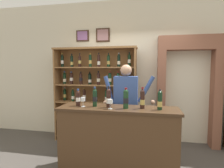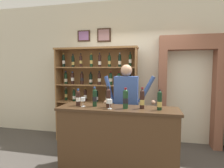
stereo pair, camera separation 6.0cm
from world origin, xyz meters
name	(u,v)px [view 2 (the right image)]	position (x,y,z in m)	size (l,w,h in m)	color
back_wall	(131,70)	(0.00, 1.54, 1.60)	(12.00, 0.19, 3.21)	beige
wine_shelf	(96,91)	(-0.75, 1.18, 1.13)	(1.87, 0.37, 2.11)	olive
archway_doorway	(189,84)	(1.25, 1.41, 1.31)	(1.27, 0.45, 2.33)	brown
tasting_counter	(117,140)	(-0.04, 0.00, 0.52)	(1.88, 0.53, 1.04)	#4C331E
shopkeeper	(126,100)	(0.03, 0.53, 1.07)	(0.95, 0.22, 1.72)	#2D3347
tasting_bottle_super_tuscan	(78,98)	(-0.69, 0.00, 1.18)	(0.07, 0.07, 0.28)	black
tasting_bottle_prosecco	(95,97)	(-0.41, 0.01, 1.19)	(0.07, 0.07, 0.32)	black
tasting_bottle_rosso	(108,98)	(-0.18, -0.01, 1.19)	(0.07, 0.07, 0.33)	black
tasting_bottle_grappa	(126,98)	(0.09, -0.04, 1.20)	(0.08, 0.08, 0.32)	#19381E
tasting_bottle_riserva	(142,99)	(0.34, 0.01, 1.19)	(0.07, 0.07, 0.33)	black
tasting_bottle_brunello	(160,101)	(0.60, -0.03, 1.18)	(0.07, 0.07, 0.30)	black
wine_glass_center	(110,102)	(-0.13, -0.12, 1.15)	(0.08, 0.08, 0.15)	silver
wine_glass_left	(83,100)	(-0.59, -0.04, 1.15)	(0.07, 0.07, 0.15)	silver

